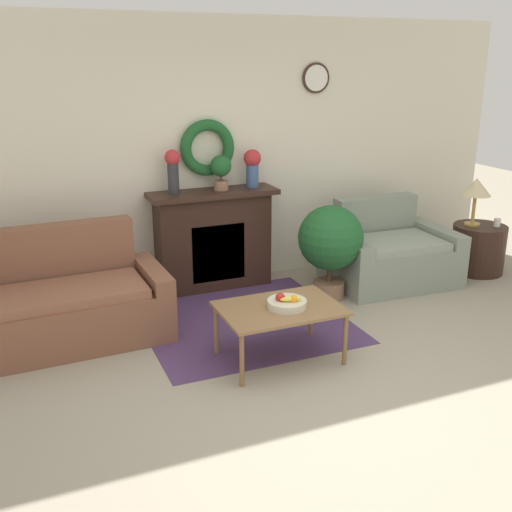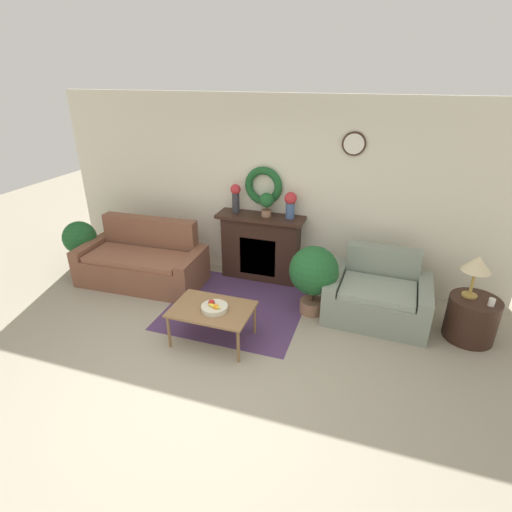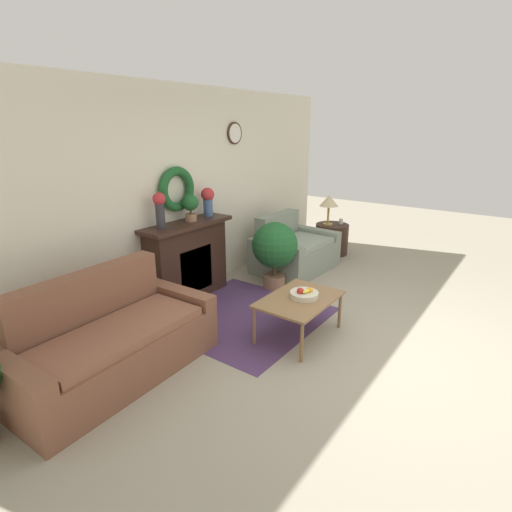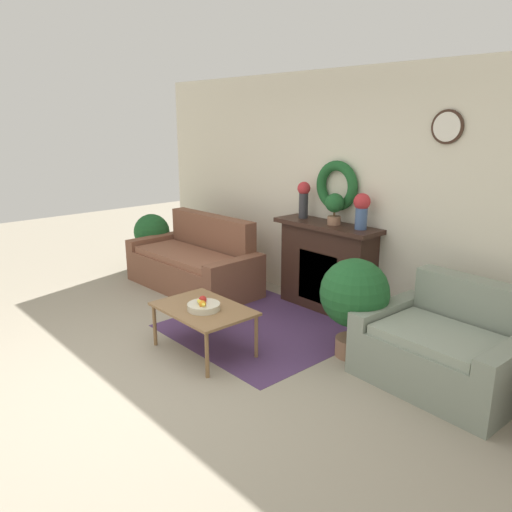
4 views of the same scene
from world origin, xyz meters
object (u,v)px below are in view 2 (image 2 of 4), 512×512
(side_table_by_loveseat, at_px, (471,318))
(potted_plant_on_mantel, at_px, (267,202))
(vase_on_mantel_left, at_px, (236,196))
(coffee_table, at_px, (212,311))
(fireplace, at_px, (261,247))
(couch_left, at_px, (143,262))
(potted_plant_floor_by_couch, at_px, (80,241))
(fruit_bowl, at_px, (214,307))
(loveseat_right, at_px, (377,296))
(mug, at_px, (492,302))
(table_lamp, at_px, (477,265))
(potted_plant_floor_by_loveseat, at_px, (314,273))
(vase_on_mantel_right, at_px, (290,203))

(side_table_by_loveseat, distance_m, potted_plant_on_mantel, 3.03)
(vase_on_mantel_left, distance_m, potted_plant_on_mantel, 0.49)
(coffee_table, bearing_deg, fireplace, 88.52)
(vase_on_mantel_left, bearing_deg, couch_left, -151.28)
(potted_plant_floor_by_couch, bearing_deg, fruit_bowl, -21.49)
(loveseat_right, relative_size, mug, 14.59)
(table_lamp, xyz_separation_m, vase_on_mantel_left, (-3.20, 0.64, 0.34))
(fireplace, bearing_deg, coffee_table, -91.48)
(coffee_table, bearing_deg, fruit_bowl, -33.38)
(fruit_bowl, bearing_deg, vase_on_mantel_left, 102.65)
(potted_plant_floor_by_loveseat, bearing_deg, couch_left, 178.86)
(loveseat_right, xyz_separation_m, side_table_by_loveseat, (1.10, -0.13, -0.03))
(fruit_bowl, height_order, vase_on_mantel_right, vase_on_mantel_right)
(side_table_by_loveseat, height_order, vase_on_mantel_left, vase_on_mantel_left)
(fruit_bowl, relative_size, side_table_by_loveseat, 0.53)
(mug, xyz_separation_m, potted_plant_floor_by_couch, (-5.82, 0.15, -0.07))
(couch_left, bearing_deg, loveseat_right, 0.05)
(couch_left, relative_size, side_table_by_loveseat, 3.27)
(table_lamp, distance_m, mug, 0.45)
(mug, relative_size, potted_plant_on_mantel, 0.26)
(fireplace, height_order, potted_plant_floor_by_loveseat, fireplace)
(side_table_by_loveseat, bearing_deg, potted_plant_floor_by_loveseat, -178.64)
(potted_plant_on_mantel, bearing_deg, coffee_table, -94.51)
(fruit_bowl, height_order, mug, mug)
(table_lamp, bearing_deg, couch_left, -179.34)
(couch_left, height_order, potted_plant_floor_by_couch, couch_left)
(potted_plant_floor_by_couch, height_order, potted_plant_floor_by_loveseat, potted_plant_floor_by_loveseat)
(mug, bearing_deg, table_lamp, 141.84)
(vase_on_mantel_right, bearing_deg, fruit_bowl, -103.95)
(couch_left, relative_size, potted_plant_on_mantel, 5.44)
(fruit_bowl, xyz_separation_m, potted_plant_floor_by_couch, (-2.81, 1.11, 0.02))
(couch_left, xyz_separation_m, table_lamp, (4.47, 0.05, 0.63))
(mug, bearing_deg, fireplace, 165.19)
(potted_plant_floor_by_loveseat, bearing_deg, table_lamp, 3.21)
(vase_on_mantel_right, bearing_deg, fireplace, -179.27)
(vase_on_mantel_right, xyz_separation_m, potted_plant_floor_by_loveseat, (0.52, -0.75, -0.66))
(potted_plant_floor_by_couch, bearing_deg, potted_plant_floor_by_loveseat, -1.42)
(vase_on_mantel_left, xyz_separation_m, potted_plant_floor_by_couch, (-2.42, -0.65, -0.77))
(fireplace, height_order, table_lamp, table_lamp)
(mug, bearing_deg, fruit_bowl, -162.32)
(side_table_by_loveseat, bearing_deg, potted_plant_on_mantel, 166.30)
(fireplace, height_order, potted_plant_floor_by_couch, fireplace)
(vase_on_mantel_left, bearing_deg, fireplace, -0.82)
(fireplace, xyz_separation_m, vase_on_mantel_left, (-0.39, 0.01, 0.76))
(loveseat_right, bearing_deg, potted_plant_floor_by_couch, -176.61)
(couch_left, relative_size, fruit_bowl, 6.17)
(loveseat_right, relative_size, vase_on_mantel_left, 3.07)
(table_lamp, distance_m, potted_plant_on_mantel, 2.80)
(vase_on_mantel_left, height_order, potted_plant_floor_by_loveseat, vase_on_mantel_left)
(loveseat_right, xyz_separation_m, coffee_table, (-1.82, -1.16, 0.11))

